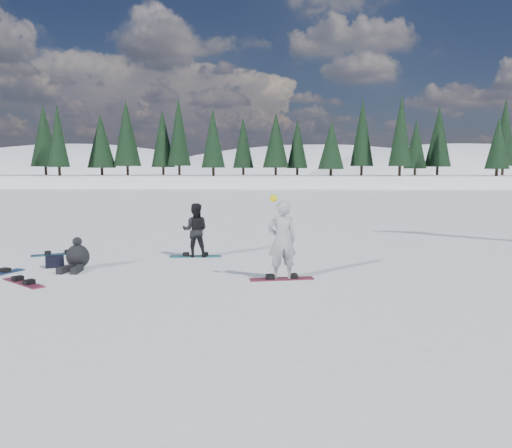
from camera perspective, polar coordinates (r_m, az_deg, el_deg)
The scene contains 10 objects.
ground at distance 13.19m, azimuth -7.92°, elevation -5.05°, with size 420.00×420.00×0.00m, color white.
alpine_backdrop at distance 203.06m, azimuth -2.00°, elevation 1.83°, with size 412.50×227.00×53.20m.
snowboarder_woman at distance 11.64m, azimuth 2.97°, elevation -1.84°, with size 0.76×0.57×2.02m.
snowboarder_man at distance 14.71m, azimuth -6.96°, elevation -0.70°, with size 0.77×0.60×1.59m, color black.
seated_rider at distance 13.70m, azimuth -19.78°, elevation -3.58°, with size 0.64×1.01×0.84m.
gear_bag at distance 14.23m, azimuth -22.00°, elevation -4.00°, with size 0.45×0.30×0.30m, color black.
snowboard_woman at distance 11.81m, azimuth 2.95°, elevation -6.29°, with size 1.50×0.28×0.03m, color maroon.
snowboard_man at distance 14.83m, azimuth -6.92°, elevation -3.69°, with size 1.50×0.28×0.03m, color teal.
snowboard_loose_b at distance 12.58m, azimuth -25.05°, elevation -6.11°, with size 1.50×0.28×0.03m, color maroon.
snowboard_loose_c at distance 16.21m, azimuth -21.70°, elevation -3.23°, with size 1.50×0.28×0.03m, color #16587C.
Camera 1 is at (2.24, -12.73, 2.63)m, focal length 35.00 mm.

